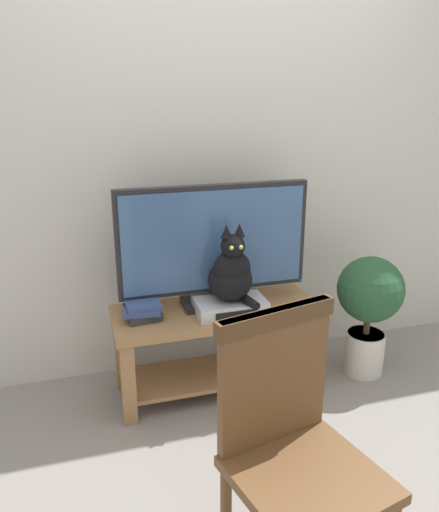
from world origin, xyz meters
TOP-DOWN VIEW (x-y plane):
  - ground_plane at (0.00, 0.00)m, footprint 12.00×12.00m
  - back_wall at (0.00, 0.88)m, footprint 7.00×0.12m
  - tv_stand at (-0.08, 0.47)m, footprint 1.13×0.44m
  - tv at (-0.08, 0.53)m, footprint 1.03×0.20m
  - media_box at (-0.02, 0.41)m, footprint 0.37×0.24m
  - cat at (-0.02, 0.39)m, footprint 0.23×0.29m
  - wooden_chair at (-0.16, -0.69)m, footprint 0.53×0.53m
  - book_stack at (-0.48, 0.45)m, footprint 0.21×0.17m
  - potted_plant at (0.82, 0.39)m, footprint 0.38×0.38m

SIDE VIEW (x-z plane):
  - ground_plane at x=0.00m, z-range 0.00..0.00m
  - tv_stand at x=-0.08m, z-range 0.09..0.59m
  - potted_plant at x=0.82m, z-range 0.09..0.82m
  - media_box at x=-0.02m, z-range 0.50..0.57m
  - book_stack at x=-0.48m, z-range 0.50..0.59m
  - wooden_chair at x=-0.16m, z-range 0.07..1.05m
  - cat at x=-0.02m, z-range 0.51..0.94m
  - tv at x=-0.08m, z-range 0.52..1.19m
  - back_wall at x=0.00m, z-range 0.00..2.80m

